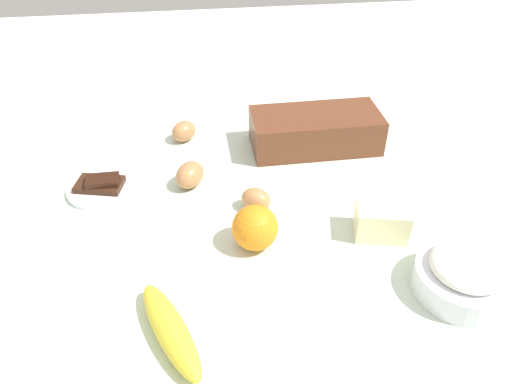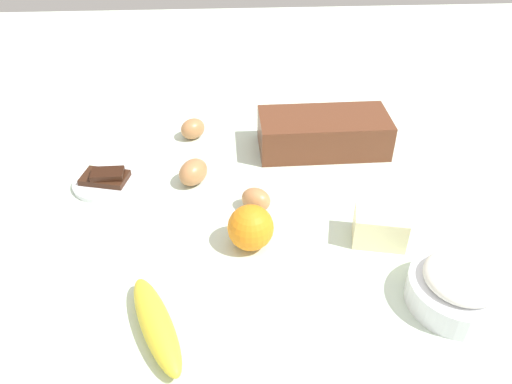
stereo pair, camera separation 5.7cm
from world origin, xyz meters
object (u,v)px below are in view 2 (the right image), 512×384
object	(u,v)px
butter_block	(380,227)
egg_near_butter	(253,199)
orange_fruit	(251,228)
chocolate_plate	(106,180)
egg_beside_bowl	(193,172)
flour_bowl	(460,286)
banana	(156,324)
loaf_pan	(323,132)
egg_loose	(193,129)

from	to	relation	value
butter_block	egg_near_butter	world-z (taller)	butter_block
orange_fruit	chocolate_plate	world-z (taller)	orange_fruit
egg_beside_bowl	flour_bowl	bearing A→B (deg)	-38.97
egg_near_butter	egg_beside_bowl	world-z (taller)	egg_beside_bowl
butter_block	egg_beside_bowl	distance (m)	0.38
banana	egg_beside_bowl	distance (m)	0.37
orange_fruit	chocolate_plate	xyz separation A→B (m)	(-0.28, 0.19, -0.03)
orange_fruit	banana	bearing A→B (deg)	-128.67
egg_near_butter	loaf_pan	bearing A→B (deg)	51.09
egg_beside_bowl	butter_block	bearing A→B (deg)	-29.97
banana	egg_beside_bowl	xyz separation A→B (m)	(0.04, 0.37, 0.01)
butter_block	chocolate_plate	distance (m)	0.54
chocolate_plate	banana	bearing A→B (deg)	-69.58
loaf_pan	egg_near_butter	xyz separation A→B (m)	(-0.16, -0.20, -0.02)
orange_fruit	egg_loose	bearing A→B (deg)	107.34
banana	loaf_pan	bearing A→B (deg)	56.71
egg_beside_bowl	banana	bearing A→B (deg)	-95.78
flour_bowl	banana	size ratio (longest dim) A/B	0.81
loaf_pan	butter_block	bearing A→B (deg)	-81.58
loaf_pan	egg_near_butter	world-z (taller)	loaf_pan
flour_bowl	butter_block	world-z (taller)	flour_bowl
butter_block	egg_near_butter	size ratio (longest dim) A/B	1.57
orange_fruit	butter_block	size ratio (longest dim) A/B	0.89
flour_bowl	orange_fruit	bearing A→B (deg)	154.92
egg_loose	chocolate_plate	world-z (taller)	egg_loose
flour_bowl	banana	distance (m)	0.45
orange_fruit	chocolate_plate	distance (m)	0.35
egg_beside_bowl	egg_loose	size ratio (longest dim) A/B	1.17
banana	butter_block	world-z (taller)	butter_block
flour_bowl	butter_block	size ratio (longest dim) A/B	1.71
egg_beside_bowl	chocolate_plate	xyz separation A→B (m)	(-0.18, 0.00, -0.02)
egg_beside_bowl	chocolate_plate	world-z (taller)	egg_beside_bowl
flour_bowl	egg_near_butter	distance (m)	0.39
egg_loose	chocolate_plate	xyz separation A→B (m)	(-0.17, -0.17, -0.01)
orange_fruit	egg_loose	distance (m)	0.39
chocolate_plate	flour_bowl	bearing A→B (deg)	-29.81
loaf_pan	egg_beside_bowl	bearing A→B (deg)	-159.11
butter_block	egg_near_butter	distance (m)	0.24
orange_fruit	chocolate_plate	bearing A→B (deg)	145.50
orange_fruit	butter_block	xyz separation A→B (m)	(0.22, 0.00, -0.01)
banana	butter_block	size ratio (longest dim) A/B	2.11
butter_block	banana	bearing A→B (deg)	-153.94
egg_beside_bowl	chocolate_plate	bearing A→B (deg)	178.94
flour_bowl	banana	xyz separation A→B (m)	(-0.45, -0.04, -0.01)
egg_near_butter	egg_loose	distance (m)	0.29
flour_bowl	egg_near_butter	bearing A→B (deg)	140.60
egg_loose	flour_bowl	bearing A→B (deg)	-50.41
loaf_pan	flour_bowl	world-z (taller)	loaf_pan
butter_block	chocolate_plate	xyz separation A→B (m)	(-0.51, 0.19, -0.02)
banana	egg_near_butter	bearing A→B (deg)	61.29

